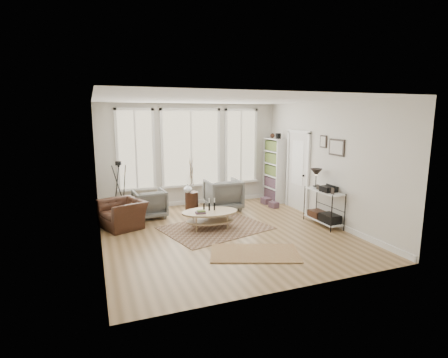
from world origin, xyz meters
name	(u,v)px	position (x,y,z in m)	size (l,w,h in m)	color
room	(226,169)	(0.02, 0.03, 1.43)	(5.50, 5.54, 2.90)	#9C7A4F
bay_window	(191,150)	(0.00, 2.71, 1.61)	(4.14, 0.12, 2.24)	tan
door	(298,169)	(2.57, 1.15, 1.12)	(0.09, 1.06, 2.22)	silver
bookcase	(274,170)	(2.44, 2.23, 0.96)	(0.31, 0.85, 2.06)	white
low_shelf	(324,204)	(2.38, -0.30, 0.51)	(0.38, 1.08, 1.30)	white
wall_art	(333,146)	(2.58, -0.27, 1.88)	(0.04, 0.88, 0.44)	black
rug_main	(216,228)	(-0.09, 0.37, 0.01)	(2.28, 1.71, 0.01)	brown
rug_runner	(255,253)	(0.10, -1.31, 0.01)	(1.66, 0.92, 0.01)	brown
coffee_table	(210,215)	(-0.22, 0.42, 0.32)	(1.37, 0.95, 0.59)	tan
armchair_left	(150,204)	(-1.37, 1.79, 0.36)	(0.77, 0.79, 0.72)	slate
armchair_right	(223,194)	(0.65, 1.86, 0.42)	(0.91, 0.93, 0.85)	slate
side_table	(191,185)	(-0.21, 1.98, 0.72)	(0.36, 0.36, 1.49)	#371C11
vase	(188,188)	(-0.32, 1.94, 0.65)	(0.22, 0.22, 0.23)	silver
accent_chair	(123,214)	(-2.08, 1.22, 0.32)	(0.86, 0.98, 0.64)	#371C11
tripod_camera	(120,191)	(-2.05, 2.21, 0.66)	(0.50, 0.50, 1.43)	black
book_stack_near	(266,201)	(2.05, 1.97, 0.09)	(0.22, 0.28, 0.18)	brown
book_stack_far	(274,205)	(2.05, 1.50, 0.08)	(0.20, 0.25, 0.16)	brown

